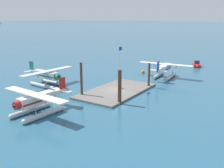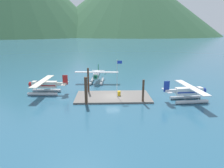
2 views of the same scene
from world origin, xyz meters
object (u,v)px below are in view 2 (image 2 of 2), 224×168
Objects in this scene: seaplane_cream_port_fwd at (45,86)px; seaplane_white_stbd_aft at (189,93)px; mooring_buoy at (184,91)px; seaplane_silver_bow_left at (97,76)px; fuel_drum at (119,93)px; flagpole at (118,74)px.

seaplane_white_stbd_aft is (26.80, -5.46, 0.00)m from seaplane_cream_port_fwd.
mooring_buoy is 0.06× the size of seaplane_silver_bow_left.
mooring_buoy is at bearing 9.84° from fuel_drum.
fuel_drum is at bearing 166.88° from seaplane_white_stbd_aft.
seaplane_white_stbd_aft is at bearing -13.12° from fuel_drum.
seaplane_white_stbd_aft is (-1.10, -5.14, 1.24)m from mooring_buoy.
seaplane_cream_port_fwd reaches higher than mooring_buoy.
seaplane_white_stbd_aft reaches higher than fuel_drum.
seaplane_cream_port_fwd reaches higher than fuel_drum.
fuel_drum is 13.48m from mooring_buoy.
fuel_drum is 0.08× the size of seaplane_cream_port_fwd.
flagpole reaches higher than seaplane_cream_port_fwd.
seaplane_silver_bow_left is at bearing 152.63° from mooring_buoy.
seaplane_silver_bow_left is (-4.64, 11.58, 0.84)m from fuel_drum.
seaplane_cream_port_fwd is at bearing 179.34° from mooring_buoy.
flagpole is 14.88m from seaplane_cream_port_fwd.
flagpole reaches higher than seaplane_white_stbd_aft.
fuel_drum reaches higher than mooring_buoy.
seaplane_white_stbd_aft is at bearing -12.20° from flagpole.
seaplane_silver_bow_left is at bearing 111.84° from fuel_drum.
seaplane_silver_bow_left and seaplane_cream_port_fwd have the same top height.
seaplane_white_stbd_aft is at bearing -40.62° from seaplane_silver_bow_left.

